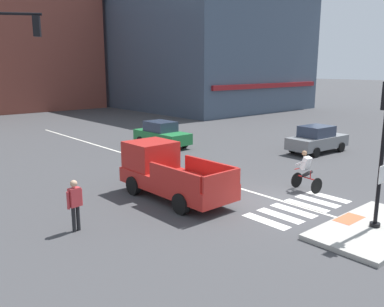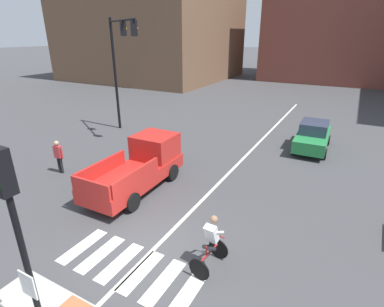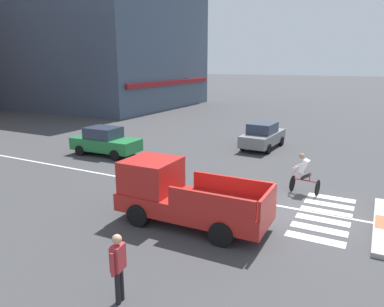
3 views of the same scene
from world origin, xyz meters
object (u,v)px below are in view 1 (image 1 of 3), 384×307
at_px(car_green_eastbound_far, 162,134).
at_px(car_grey_cross_right, 317,139).
at_px(cyclist, 306,170).
at_px(signal_pole, 384,142).
at_px(pickup_truck_red_westbound_near, 168,173).
at_px(pedestrian_at_curb_left, 75,201).

bearing_deg(car_green_eastbound_far, car_grey_cross_right, -52.28).
height_order(car_grey_cross_right, cyclist, cyclist).
height_order(signal_pole, pickup_truck_red_westbound_near, signal_pole).
relative_size(signal_pole, car_green_eastbound_far, 1.09).
bearing_deg(signal_pole, car_grey_cross_right, 40.58).
relative_size(car_grey_cross_right, pedestrian_at_curb_left, 2.51).
xyz_separation_m(signal_pole, car_green_eastbound_far, (3.20, 15.56, -2.07)).
distance_m(car_grey_cross_right, pickup_truck_red_westbound_near, 12.00).
bearing_deg(pickup_truck_red_westbound_near, cyclist, -32.85).
bearing_deg(car_green_eastbound_far, pedestrian_at_curb_left, -137.88).
height_order(car_green_eastbound_far, car_grey_cross_right, same).
relative_size(pickup_truck_red_westbound_near, pedestrian_at_curb_left, 3.07).
height_order(car_grey_cross_right, pedestrian_at_curb_left, pedestrian_at_curb_left).
distance_m(pickup_truck_red_westbound_near, cyclist, 5.80).
xyz_separation_m(signal_pole, car_grey_cross_right, (9.17, 7.85, -2.07)).
distance_m(cyclist, pedestrian_at_curb_left, 9.48).
height_order(pickup_truck_red_westbound_near, pedestrian_at_curb_left, pickup_truck_red_westbound_near).
height_order(cyclist, pedestrian_at_curb_left, cyclist).
height_order(signal_pole, car_grey_cross_right, signal_pole).
bearing_deg(pedestrian_at_curb_left, cyclist, -13.88).
distance_m(car_green_eastbound_far, car_grey_cross_right, 9.75).
bearing_deg(signal_pole, pickup_truck_red_westbound_near, 111.65).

